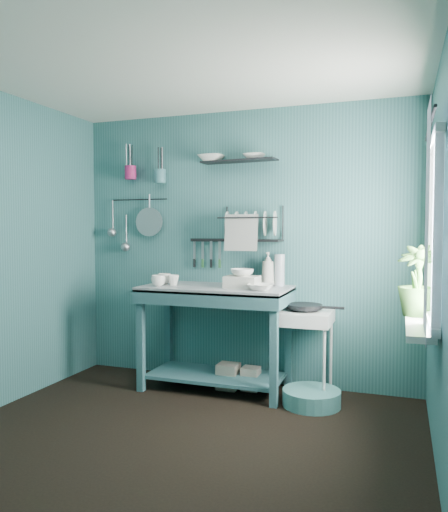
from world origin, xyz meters
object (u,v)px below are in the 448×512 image
(mug_mid, at_px, (173,280))
(hotplate_stand, at_px, (304,353))
(potted_plant, at_px, (417,280))
(floor_basin, at_px, (312,398))
(soap_bottle, at_px, (268,269))
(wash_tub, at_px, (242,282))
(mug_right, at_px, (164,279))
(storage_tin_large, at_px, (228,376))
(utensil_cup_teal, at_px, (160,176))
(dish_rack, at_px, (251,224))
(work_counter, at_px, (216,338))
(mug_left, at_px, (158,281))
(storage_tin_small, at_px, (251,378))
(frying_pan, at_px, (304,306))
(utensil_cup_magenta, at_px, (130,173))
(colander, at_px, (149,222))
(water_bottle, at_px, (280,270))

(mug_mid, xyz_separation_m, hotplate_stand, (1.15, 0.13, -0.60))
(potted_plant, bearing_deg, floor_basin, 155.20)
(floor_basin, bearing_deg, soap_bottle, 143.00)
(mug_mid, height_order, wash_tub, wash_tub)
(mug_right, distance_m, wash_tub, 0.75)
(hotplate_stand, bearing_deg, storage_tin_large, -172.47)
(storage_tin_large, bearing_deg, utensil_cup_teal, 165.79)
(dish_rack, bearing_deg, utensil_cup_teal, -173.71)
(potted_plant, bearing_deg, work_counter, 163.19)
(mug_left, distance_m, dish_rack, 0.96)
(utensil_cup_teal, bearing_deg, work_counter, -20.18)
(storage_tin_small, bearing_deg, hotplate_stand, -0.68)
(wash_tub, bearing_deg, hotplate_stand, 10.27)
(mug_right, height_order, soap_bottle, soap_bottle)
(frying_pan, xyz_separation_m, utensil_cup_magenta, (-1.75, 0.17, 1.20))
(storage_tin_large, xyz_separation_m, storage_tin_small, (0.20, 0.03, -0.01))
(colander, xyz_separation_m, storage_tin_small, (1.10, -0.19, -1.39))
(storage_tin_small, bearing_deg, dish_rack, 108.00)
(frying_pan, height_order, storage_tin_small, frying_pan)
(mug_left, distance_m, floor_basin, 1.62)
(mug_mid, xyz_separation_m, utensil_cup_magenta, (-0.60, 0.30, 1.01))
(dish_rack, distance_m, floor_basin, 1.56)
(soap_bottle, height_order, colander, colander)
(hotplate_stand, height_order, utensil_cup_teal, utensil_cup_teal)
(soap_bottle, bearing_deg, mug_mid, -162.00)
(utensil_cup_teal, relative_size, storage_tin_small, 0.65)
(dish_rack, height_order, utensil_cup_magenta, utensil_cup_magenta)
(water_bottle, height_order, utensil_cup_teal, utensil_cup_teal)
(utensil_cup_teal, height_order, potted_plant, utensil_cup_teal)
(mug_mid, bearing_deg, utensil_cup_teal, 132.73)
(work_counter, xyz_separation_m, colander, (-0.80, 0.27, 1.03))
(mug_left, bearing_deg, work_counter, 18.43)
(wash_tub, relative_size, storage_tin_small, 1.40)
(water_bottle, bearing_deg, work_counter, -157.07)
(mug_left, bearing_deg, mug_mid, 45.00)
(soap_bottle, bearing_deg, water_bottle, 11.31)
(utensil_cup_teal, bearing_deg, floor_basin, -14.07)
(work_counter, height_order, colander, colander)
(dish_rack, height_order, utensil_cup_teal, utensil_cup_teal)
(utensil_cup_magenta, bearing_deg, mug_right, -26.69)
(water_bottle, relative_size, storage_tin_large, 1.27)
(hotplate_stand, distance_m, utensil_cup_teal, 2.12)
(work_counter, height_order, utensil_cup_magenta, utensil_cup_magenta)
(mug_left, height_order, utensil_cup_teal, utensil_cup_teal)
(floor_basin, bearing_deg, potted_plant, -24.80)
(utensil_cup_magenta, bearing_deg, work_counter, -13.86)
(dish_rack, xyz_separation_m, storage_tin_small, (0.04, -0.11, -1.37))
(potted_plant, xyz_separation_m, storage_tin_small, (-1.34, 0.57, -0.97))
(utensil_cup_teal, xyz_separation_m, storage_tin_small, (0.96, -0.16, -1.82))
(frying_pan, bearing_deg, storage_tin_small, 179.32)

